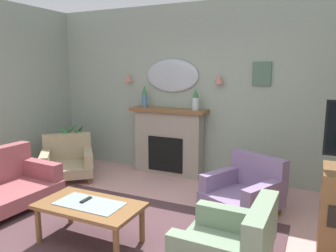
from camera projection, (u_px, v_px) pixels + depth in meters
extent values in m
cube|color=#93A393|center=(202.00, 91.00, 5.44)|extent=(6.66, 0.10, 2.90)
cube|color=#4C3338|center=(119.00, 244.00, 3.40)|extent=(3.20, 2.40, 0.01)
cube|color=gray|center=(169.00, 143.00, 5.63)|extent=(1.20, 0.28, 1.10)
cube|color=black|center=(166.00, 154.00, 5.57)|extent=(0.64, 0.12, 0.60)
cube|color=brown|center=(168.00, 110.00, 5.51)|extent=(1.36, 0.36, 0.06)
cylinder|color=#4C7093|center=(145.00, 101.00, 5.66)|extent=(0.09, 0.09, 0.23)
cone|color=#38753D|center=(144.00, 90.00, 5.62)|extent=(0.10, 0.10, 0.16)
cylinder|color=silver|center=(195.00, 104.00, 5.26)|extent=(0.11, 0.11, 0.20)
cone|color=#38753D|center=(196.00, 93.00, 5.23)|extent=(0.10, 0.10, 0.16)
ellipsoid|color=#B2BCC6|center=(172.00, 76.00, 5.54)|extent=(0.96, 0.06, 0.56)
cone|color=#D17066|center=(128.00, 78.00, 5.86)|extent=(0.14, 0.14, 0.14)
cone|color=#D17066|center=(219.00, 79.00, 5.15)|extent=(0.14, 0.14, 0.14)
cube|color=#4C6B56|center=(262.00, 74.00, 4.92)|extent=(0.28, 0.03, 0.36)
cube|color=brown|center=(89.00, 206.00, 3.37)|extent=(1.10, 0.60, 0.04)
cube|color=#8C9E99|center=(89.00, 203.00, 3.36)|extent=(0.72, 0.36, 0.01)
cylinder|color=brown|center=(38.00, 226.00, 3.40)|extent=(0.06, 0.06, 0.40)
cylinder|color=brown|center=(116.00, 247.00, 2.99)|extent=(0.06, 0.06, 0.40)
cylinder|color=brown|center=(70.00, 208.00, 3.82)|extent=(0.06, 0.06, 0.40)
cylinder|color=brown|center=(142.00, 225.00, 3.41)|extent=(0.06, 0.06, 0.40)
cube|color=black|center=(86.00, 200.00, 3.43)|extent=(0.04, 0.16, 0.02)
cube|color=#934C51|center=(40.00, 169.00, 4.66)|extent=(0.76, 0.21, 0.24)
cylinder|color=brown|center=(58.00, 197.00, 4.55)|extent=(0.07, 0.07, 0.10)
cylinder|color=brown|center=(26.00, 188.00, 4.87)|extent=(0.07, 0.07, 0.10)
cube|color=gray|center=(261.00, 231.00, 2.71)|extent=(0.18, 0.80, 0.45)
cube|color=gray|center=(232.00, 219.00, 3.18)|extent=(0.72, 0.16, 0.22)
cylinder|color=brown|center=(199.00, 241.00, 3.39)|extent=(0.06, 0.06, 0.10)
cube|color=gray|center=(241.00, 199.00, 4.13)|extent=(1.07, 1.07, 0.16)
cube|color=gray|center=(258.00, 171.00, 4.29)|extent=(0.79, 0.50, 0.45)
cube|color=gray|center=(221.00, 178.00, 4.36)|extent=(0.44, 0.71, 0.22)
cube|color=gray|center=(264.00, 193.00, 3.84)|extent=(0.44, 0.71, 0.22)
cylinder|color=brown|center=(203.00, 207.00, 4.21)|extent=(0.06, 0.06, 0.10)
cylinder|color=brown|center=(245.00, 227.00, 3.68)|extent=(0.06, 0.06, 0.10)
cylinder|color=brown|center=(237.00, 195.00, 4.62)|extent=(0.06, 0.06, 0.10)
cylinder|color=brown|center=(279.00, 211.00, 4.10)|extent=(0.06, 0.06, 0.10)
cube|color=tan|center=(68.00, 168.00, 5.40)|extent=(1.13, 1.13, 0.16)
cube|color=tan|center=(67.00, 146.00, 5.67)|extent=(0.71, 0.64, 0.45)
cube|color=tan|center=(45.00, 159.00, 5.28)|extent=(0.57, 0.64, 0.22)
cube|color=tan|center=(88.00, 156.00, 5.46)|extent=(0.57, 0.64, 0.22)
cylinder|color=brown|center=(45.00, 185.00, 5.01)|extent=(0.06, 0.06, 0.10)
cylinder|color=brown|center=(89.00, 181.00, 5.19)|extent=(0.06, 0.06, 0.10)
cylinder|color=brown|center=(48.00, 171.00, 5.66)|extent=(0.06, 0.06, 0.10)
cylinder|color=brown|center=(88.00, 168.00, 5.84)|extent=(0.06, 0.06, 0.10)
cylinder|color=brown|center=(73.00, 162.00, 5.94)|extent=(0.29, 0.29, 0.26)
cylinder|color=brown|center=(72.00, 148.00, 5.89)|extent=(0.06, 0.06, 0.28)
cone|color=#38753D|center=(79.00, 132.00, 5.78)|extent=(0.15, 0.43, 0.29)
cone|color=#38753D|center=(79.00, 131.00, 5.95)|extent=(0.40, 0.25, 0.35)
cone|color=#38753D|center=(69.00, 130.00, 5.98)|extent=(0.34, 0.39, 0.32)
cone|color=#38753D|center=(61.00, 132.00, 5.81)|extent=(0.34, 0.40, 0.29)
cone|color=#38753D|center=(67.00, 134.00, 5.68)|extent=(0.41, 0.21, 0.34)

